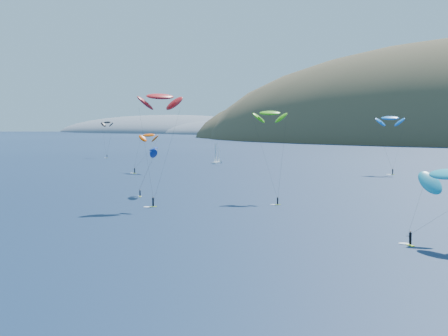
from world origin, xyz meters
TOP-DOWN VIEW (x-y plane):
  - headland at (-445.26, 750.08)m, footprint 460.00×250.00m
  - sailboat at (-64.00, 201.01)m, footprint 7.99×6.87m
  - kitesurfer_1 at (-62.95, 151.28)m, footprint 8.05×10.10m
  - kitesurfer_3 at (7.72, 105.16)m, footprint 11.85×14.07m
  - kitesurfer_4 at (13.83, 189.05)m, footprint 10.26×9.04m
  - kitesurfer_5 at (55.30, 68.09)m, footprint 11.63×10.69m
  - kitesurfer_9 at (-8.87, 83.49)m, footprint 9.43×11.16m
  - kitesurfer_10 at (-20.96, 97.26)m, footprint 6.90×10.66m
  - kitesurfer_12 at (-134.52, 212.26)m, footprint 8.87×8.07m

SIDE VIEW (x-z plane):
  - headland at x=-445.26m, z-range -33.36..26.64m
  - sailboat at x=-64.00m, z-range -4.01..5.75m
  - kitesurfer_5 at x=55.30m, z-range 3.79..17.47m
  - kitesurfer_10 at x=-20.96m, z-range 4.72..18.14m
  - kitesurfer_1 at x=-62.95m, z-range 5.49..21.00m
  - kitesurfer_12 at x=-134.52m, z-range 7.73..27.19m
  - kitesurfer_4 at x=13.83m, z-range 8.35..30.43m
  - kitesurfer_3 at x=7.72m, z-range 9.09..31.69m
  - kitesurfer_9 at x=-8.87m, z-range 10.57..37.28m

